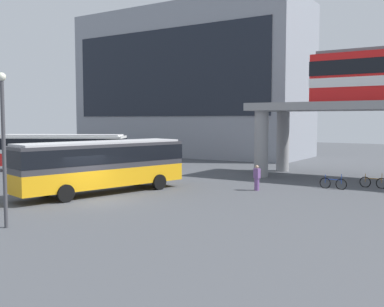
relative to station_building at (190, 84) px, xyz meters
name	(u,v)px	position (x,y,z in m)	size (l,w,h in m)	color
ground_plane	(192,181)	(13.59, -21.10, -9.14)	(120.00, 120.00, 0.00)	#47494F
station_building	(190,84)	(0.00, 0.00, 0.00)	(29.87, 11.21, 18.27)	gray
bus_main	(102,161)	(12.00, -28.95, -7.15)	(5.27, 11.32, 3.22)	orange
bus_secondary	(63,148)	(0.48, -21.78, -7.15)	(10.89, 7.56, 3.22)	red
bicycle_brown	(373,182)	(25.75, -17.59, -8.78)	(1.79, 0.11, 1.04)	black
bicycle_blue	(333,183)	(23.59, -19.48, -8.78)	(1.79, 0.08, 1.04)	black
pedestrian_walking_across	(257,179)	(19.60, -22.75, -8.38)	(0.46, 0.38, 1.63)	#724C8C
lamp_post	(3,137)	(14.76, -37.61, -5.32)	(0.36, 0.36, 6.50)	#3F3F44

